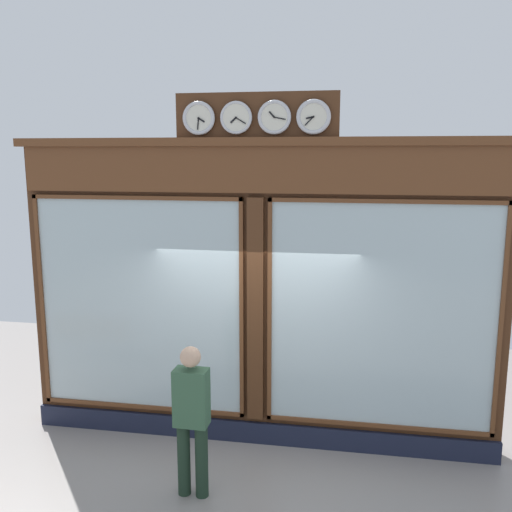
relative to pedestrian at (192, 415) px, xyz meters
name	(u,v)px	position (x,y,z in m)	size (l,w,h in m)	color
shop_facade	(258,293)	(-0.48, -1.36, 1.02)	(6.07, 0.42, 4.36)	#4C2B16
pedestrian	(192,415)	(0.00, 0.00, 0.00)	(0.37, 0.23, 1.69)	#1C2F21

